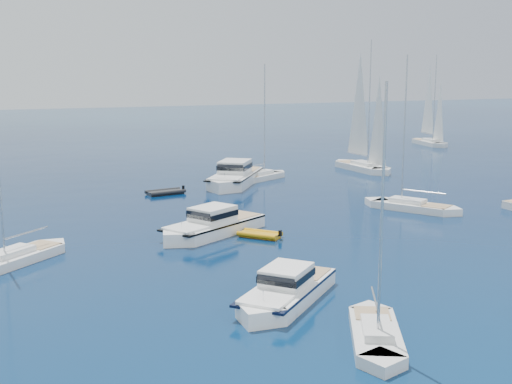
% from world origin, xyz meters
% --- Properties ---
extents(ground, '(400.00, 400.00, 0.00)m').
position_xyz_m(ground, '(0.00, 0.00, 0.00)').
color(ground, navy).
rests_on(ground, ground).
extents(motor_cruiser_left, '(9.49, 9.00, 2.63)m').
position_xyz_m(motor_cruiser_left, '(-6.98, 1.70, 0.00)').
color(motor_cruiser_left, white).
rests_on(motor_cruiser_left, ground).
extents(motor_cruiser_centre, '(11.28, 8.35, 2.90)m').
position_xyz_m(motor_cruiser_centre, '(-5.65, 18.23, 0.00)').
color(motor_cruiser_centre, white).
rests_on(motor_cruiser_centre, ground).
extents(motor_cruiser_distant, '(11.23, 13.29, 3.53)m').
position_xyz_m(motor_cruiser_distant, '(4.56, 39.36, 0.00)').
color(motor_cruiser_distant, white).
rests_on(motor_cruiser_distant, ground).
extents(sailboat_fore, '(6.16, 8.89, 13.00)m').
position_xyz_m(sailboat_fore, '(-5.26, -4.96, 0.00)').
color(sailboat_fore, silver).
rests_on(sailboat_fore, ground).
extents(sailboat_mid_r, '(7.52, 10.02, 14.88)m').
position_xyz_m(sailboat_mid_r, '(14.82, 19.85, 0.00)').
color(sailboat_mid_r, white).
rests_on(sailboat_mid_r, ground).
extents(sailboat_mid_l, '(9.03, 8.29, 14.33)m').
position_xyz_m(sailboat_mid_l, '(-20.48, 16.11, 0.00)').
color(sailboat_mid_l, white).
rests_on(sailboat_mid_l, ground).
extents(sailboat_centre, '(9.68, 6.66, 14.13)m').
position_xyz_m(sailboat_centre, '(8.57, 41.42, 0.00)').
color(sailboat_centre, silver).
rests_on(sailboat_centre, ground).
extents(sailboat_sails_r, '(3.66, 11.89, 17.27)m').
position_xyz_m(sailboat_sails_r, '(23.95, 43.15, 0.00)').
color(sailboat_sails_r, white).
rests_on(sailboat_sails_r, ground).
extents(sailboat_sails_far, '(4.49, 11.16, 15.96)m').
position_xyz_m(sailboat_sails_far, '(50.47, 63.85, 0.00)').
color(sailboat_sails_far, silver).
rests_on(sailboat_sails_far, ground).
extents(tender_yellow, '(3.74, 3.90, 0.95)m').
position_xyz_m(tender_yellow, '(-2.38, 15.95, 0.00)').
color(tender_yellow, '#CD8D0C').
rests_on(tender_yellow, ground).
extents(tender_grey_far, '(4.47, 2.84, 0.95)m').
position_xyz_m(tender_grey_far, '(-4.28, 36.72, 0.00)').
color(tender_grey_far, black).
rests_on(tender_grey_far, ground).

